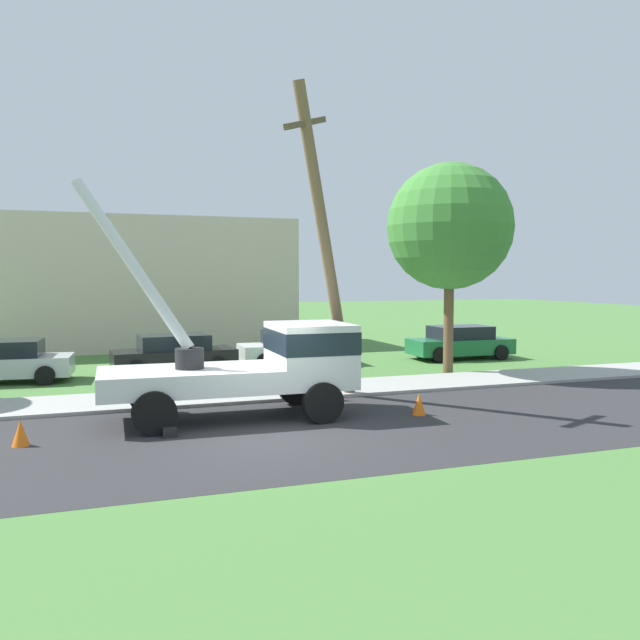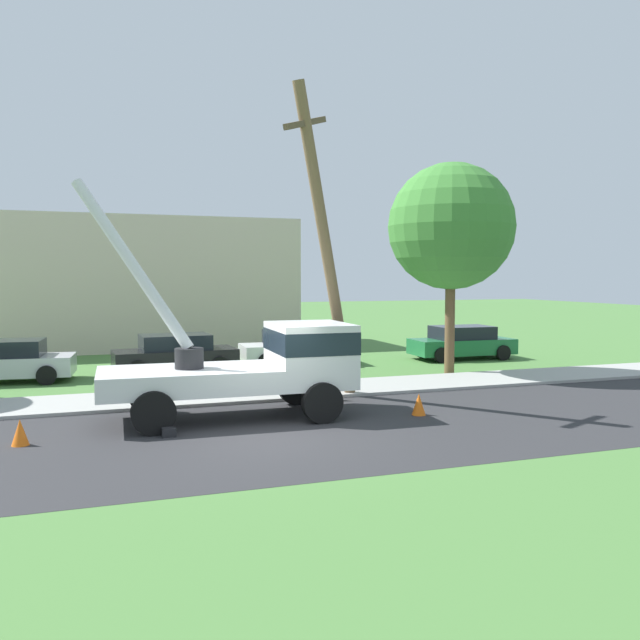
# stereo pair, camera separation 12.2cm
# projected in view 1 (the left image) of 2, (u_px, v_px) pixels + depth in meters

# --- Properties ---
(ground_plane) EXTENTS (120.00, 120.00, 0.00)m
(ground_plane) POSITION_uv_depth(u_px,v_px,m) (194.00, 366.00, 25.91)
(ground_plane) COLOR #477538
(road_asphalt) EXTENTS (80.00, 7.15, 0.01)m
(road_asphalt) POSITION_uv_depth(u_px,v_px,m) (275.00, 434.00, 14.63)
(road_asphalt) COLOR #2B2B2D
(road_asphalt) RESTS_ON ground
(sidewalk_strip) EXTENTS (80.00, 2.70, 0.10)m
(sidewalk_strip) POSITION_uv_depth(u_px,v_px,m) (230.00, 395.00, 19.25)
(sidewalk_strip) COLOR #9E9E99
(sidewalk_strip) RESTS_ON ground
(utility_truck) EXTENTS (6.76, 3.21, 5.98)m
(utility_truck) POSITION_uv_depth(u_px,v_px,m) (261.00, 361.00, 16.44)
(utility_truck) COLOR silver
(utility_truck) RESTS_ON ground
(leaning_utility_pole) EXTENTS (2.83, 2.21, 8.70)m
(leaning_utility_pole) POSITION_uv_depth(u_px,v_px,m) (325.00, 244.00, 18.02)
(leaning_utility_pole) COLOR brown
(leaning_utility_pole) RESTS_ON ground
(traffic_cone_ahead) EXTENTS (0.36, 0.36, 0.56)m
(traffic_cone_ahead) POSITION_uv_depth(u_px,v_px,m) (419.00, 404.00, 16.66)
(traffic_cone_ahead) COLOR orange
(traffic_cone_ahead) RESTS_ON ground
(traffic_cone_behind) EXTENTS (0.36, 0.36, 0.56)m
(traffic_cone_behind) POSITION_uv_depth(u_px,v_px,m) (21.00, 433.00, 13.60)
(traffic_cone_behind) COLOR orange
(traffic_cone_behind) RESTS_ON ground
(traffic_cone_curbside) EXTENTS (0.36, 0.36, 0.56)m
(traffic_cone_curbside) POSITION_uv_depth(u_px,v_px,m) (337.00, 391.00, 18.59)
(traffic_cone_curbside) COLOR orange
(traffic_cone_curbside) RESTS_ON ground
(parked_sedan_silver) EXTENTS (4.54, 2.27, 1.42)m
(parked_sedan_silver) POSITION_uv_depth(u_px,v_px,m) (2.00, 362.00, 21.68)
(parked_sedan_silver) COLOR #B7B7BF
(parked_sedan_silver) RESTS_ON ground
(parked_sedan_black) EXTENTS (4.51, 2.20, 1.42)m
(parked_sedan_black) POSITION_uv_depth(u_px,v_px,m) (174.00, 354.00, 23.85)
(parked_sedan_black) COLOR black
(parked_sedan_black) RESTS_ON ground
(parked_sedan_white) EXTENTS (4.45, 2.10, 1.42)m
(parked_sedan_white) POSITION_uv_depth(u_px,v_px,m) (295.00, 348.00, 25.93)
(parked_sedan_white) COLOR silver
(parked_sedan_white) RESTS_ON ground
(parked_sedan_green) EXTENTS (4.46, 2.12, 1.42)m
(parked_sedan_green) POSITION_uv_depth(u_px,v_px,m) (460.00, 342.00, 27.98)
(parked_sedan_green) COLOR #1E6638
(parked_sedan_green) RESTS_ON ground
(roadside_tree_near) EXTENTS (4.57, 4.57, 7.64)m
(roadside_tree_near) POSITION_uv_depth(u_px,v_px,m) (450.00, 227.00, 23.48)
(roadside_tree_near) COLOR brown
(roadside_tree_near) RESTS_ON ground
(lowrise_building_backdrop) EXTENTS (18.00, 6.00, 6.40)m
(lowrise_building_backdrop) POSITION_uv_depth(u_px,v_px,m) (108.00, 284.00, 32.19)
(lowrise_building_backdrop) COLOR beige
(lowrise_building_backdrop) RESTS_ON ground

